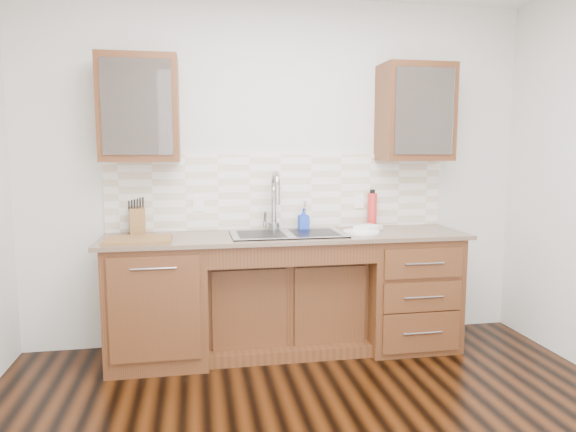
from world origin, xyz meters
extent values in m
cube|color=silver|center=(0.00, 1.80, 1.35)|extent=(4.00, 0.10, 2.70)
cube|color=#593014|center=(-0.95, 1.44, 0.44)|extent=(0.70, 0.62, 0.88)
cube|color=#593014|center=(0.00, 1.53, 0.35)|extent=(1.20, 0.44, 0.70)
cube|color=#593014|center=(0.95, 1.44, 0.44)|extent=(0.70, 0.62, 0.88)
cube|color=#84705B|center=(0.00, 1.43, 0.90)|extent=(2.70, 0.65, 0.03)
cube|color=beige|center=(0.00, 1.74, 1.21)|extent=(2.70, 0.02, 0.59)
cube|color=#9E9EA5|center=(0.00, 1.41, 0.83)|extent=(0.84, 0.46, 0.19)
cylinder|color=#999993|center=(-0.07, 1.64, 1.11)|extent=(0.04, 0.04, 0.40)
cylinder|color=#999993|center=(0.18, 1.65, 1.03)|extent=(0.02, 0.02, 0.24)
cube|color=#593014|center=(-1.05, 1.58, 1.83)|extent=(0.55, 0.34, 0.75)
cube|color=#593014|center=(1.05, 1.58, 1.83)|extent=(0.55, 0.34, 0.75)
cube|color=white|center=(-0.65, 1.73, 1.12)|extent=(0.08, 0.01, 0.12)
cube|color=white|center=(0.65, 1.73, 1.12)|extent=(0.08, 0.01, 0.12)
imported|color=blue|center=(0.16, 1.60, 1.00)|extent=(0.08, 0.08, 0.17)
cylinder|color=red|center=(0.74, 1.66, 1.05)|extent=(0.09, 0.09, 0.28)
cylinder|color=white|center=(0.56, 1.39, 0.92)|extent=(0.30, 0.30, 0.02)
cube|color=white|center=(0.64, 1.45, 0.94)|extent=(0.24, 0.23, 0.03)
cube|color=#9E844E|center=(-1.10, 1.64, 1.01)|extent=(0.13, 0.19, 0.20)
cube|color=brown|center=(-1.06, 1.32, 0.92)|extent=(0.45, 0.32, 0.02)
imported|color=silver|center=(-1.14, 1.58, 1.78)|extent=(0.18, 0.18, 0.10)
imported|color=white|center=(-0.93, 1.58, 1.77)|extent=(0.11, 0.11, 0.10)
imported|color=white|center=(0.99, 1.58, 1.77)|extent=(0.14, 0.14, 0.09)
imported|color=white|center=(1.19, 1.58, 1.78)|extent=(0.13, 0.13, 0.10)
camera|label=1|loc=(-0.66, -2.29, 1.53)|focal=32.00mm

